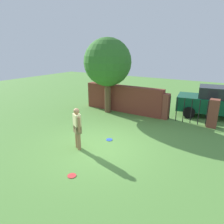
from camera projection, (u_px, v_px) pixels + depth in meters
name	position (u px, v px, depth m)	size (l,w,h in m)	color
ground_plane	(100.00, 146.00, 7.97)	(40.00, 40.00, 0.00)	#568C3D
brick_wall	(123.00, 99.00, 12.24)	(4.99, 0.50, 1.59)	brown
tree	(108.00, 63.00, 11.47)	(2.73, 2.73, 4.33)	brown
person	(77.00, 127.00, 7.57)	(0.48, 0.37, 1.62)	#9E704C
fence_gate	(188.00, 110.00, 10.37)	(2.83, 0.44, 1.40)	brown
car	(217.00, 102.00, 11.21)	(4.39, 2.36, 1.72)	#0C4C2D
frisbee_blue	(109.00, 140.00, 8.55)	(0.27, 0.27, 0.02)	blue
frisbee_red	(72.00, 176.00, 6.12)	(0.27, 0.27, 0.02)	red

